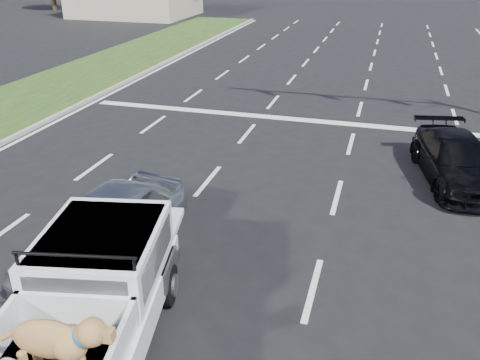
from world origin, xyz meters
name	(u,v)px	position (x,y,z in m)	size (l,w,h in m)	color
ground	(224,274)	(0.00, 0.00, 0.00)	(160.00, 160.00, 0.00)	black
road_markings	(289,154)	(0.00, 6.56, 0.01)	(17.75, 60.00, 0.01)	silver
curb_left	(27,130)	(-9.05, 6.00, 0.07)	(0.15, 60.00, 0.14)	gray
pickup_truck	(83,317)	(-1.23, -2.83, 0.94)	(2.91, 5.56, 1.98)	black
silver_sedan	(105,227)	(-2.46, -0.11, 0.72)	(1.71, 4.25, 1.45)	#B7B9BF
black_coupe	(456,160)	(4.67, 5.87, 0.62)	(1.73, 4.25, 1.23)	black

